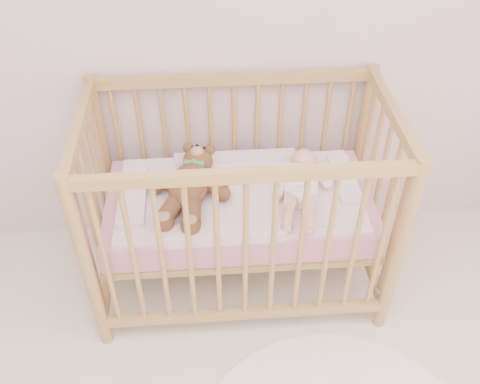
{
  "coord_description": "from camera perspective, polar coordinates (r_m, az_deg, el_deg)",
  "views": [
    {
      "loc": [
        0.07,
        -0.23,
        2.18
      ],
      "look_at": [
        0.2,
        1.55,
        0.62
      ],
      "focal_mm": 40.0,
      "sensor_mm": 36.0,
      "label": 1
    }
  ],
  "objects": [
    {
      "name": "teddy_bear",
      "position": [
        2.38,
        -5.51,
        0.66
      ],
      "size": [
        0.51,
        0.63,
        0.15
      ],
      "primitive_type": null,
      "rotation": [
        0.0,
        0.0,
        -0.23
      ],
      "color": "brown",
      "rests_on": "blanket"
    },
    {
      "name": "blanket",
      "position": [
        2.45,
        -0.09,
        -0.29
      ],
      "size": [
        1.1,
        0.58,
        0.06
      ],
      "primitive_type": null,
      "color": "#F6AACB",
      "rests_on": "mattress"
    },
    {
      "name": "crib",
      "position": [
        2.49,
        -0.08,
        -1.33
      ],
      "size": [
        1.36,
        0.76,
        1.0
      ],
      "primitive_type": null,
      "color": "tan",
      "rests_on": "floor"
    },
    {
      "name": "mattress",
      "position": [
        2.5,
        -0.08,
        -1.58
      ],
      "size": [
        1.22,
        0.62,
        0.13
      ],
      "primitive_type": "cube",
      "color": "pink",
      "rests_on": "crib"
    },
    {
      "name": "baby",
      "position": [
        2.42,
        6.61,
        1.06
      ],
      "size": [
        0.37,
        0.59,
        0.13
      ],
      "primitive_type": null,
      "rotation": [
        0.0,
        0.0,
        -0.22
      ],
      "color": "white",
      "rests_on": "blanket"
    }
  ]
}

